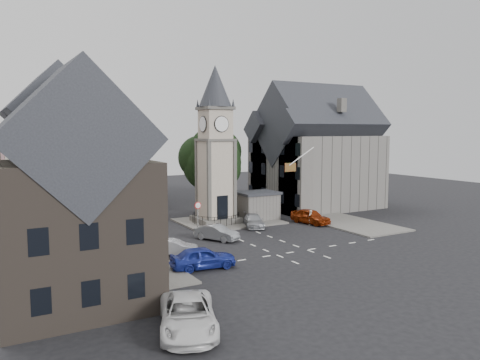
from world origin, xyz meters
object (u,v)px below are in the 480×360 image
pedestrian (310,218)px  car_east_red (310,216)px  stone_shelter (258,206)px  clock_tower (215,146)px  car_west_blue (203,258)px

pedestrian → car_east_red: bearing=-158.4°
stone_shelter → clock_tower: bearing=174.2°
car_west_blue → clock_tower: bearing=-22.7°
clock_tower → car_east_red: bearing=-30.4°
clock_tower → car_west_blue: clock_tower is taller
pedestrian → stone_shelter: bearing=-86.7°
car_west_blue → pedestrian: car_west_blue is taller
clock_tower → car_west_blue: (-8.02, -13.99, -7.34)m
car_east_red → pedestrian: size_ratio=2.87×
stone_shelter → car_east_red: stone_shelter is taller
clock_tower → car_west_blue: bearing=-119.8°
stone_shelter → car_east_red: (3.70, -4.50, -0.78)m
car_east_red → pedestrian: bearing=-140.6°
stone_shelter → car_west_blue: stone_shelter is taller
clock_tower → stone_shelter: clock_tower is taller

